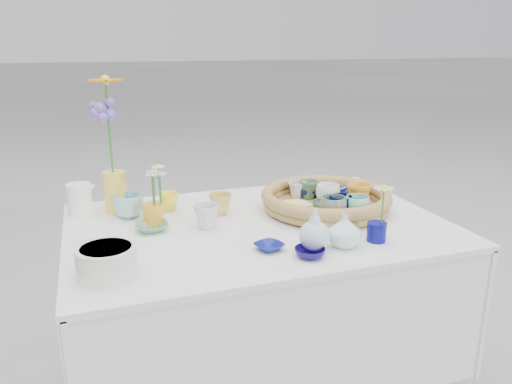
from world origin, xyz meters
name	(u,v)px	position (x,y,z in m)	size (l,w,h in m)	color
wicker_tray	(326,200)	(0.28, 0.05, 0.80)	(0.47, 0.47, 0.08)	brown
tray_ceramic_0	(307,191)	(0.27, 0.19, 0.80)	(0.12, 0.12, 0.04)	#061E58
tray_ceramic_1	(352,196)	(0.41, 0.08, 0.80)	(0.10, 0.10, 0.03)	#110D4F
tray_ceramic_2	(358,195)	(0.39, 0.01, 0.82)	(0.09, 0.09, 0.08)	orange
tray_ceramic_3	(325,206)	(0.26, 0.01, 0.80)	(0.09, 0.09, 0.03)	#477A58
tray_ceramic_4	(333,207)	(0.25, -0.07, 0.82)	(0.09, 0.09, 0.07)	slate
tray_ceramic_5	(296,206)	(0.16, 0.04, 0.79)	(0.10, 0.10, 0.02)	silver
tray_ceramic_6	(297,190)	(0.22, 0.17, 0.81)	(0.07, 0.07, 0.06)	white
tray_ceramic_7	(328,194)	(0.30, 0.08, 0.82)	(0.09, 0.09, 0.07)	white
tray_ceramic_8	(331,189)	(0.38, 0.19, 0.80)	(0.11, 0.11, 0.03)	#79A9E7
tray_ceramic_9	(341,205)	(0.29, -0.05, 0.82)	(0.08, 0.08, 0.07)	#000C43
tray_ceramic_10	(288,208)	(0.12, 0.03, 0.80)	(0.10, 0.10, 0.03)	#F8E368
tray_ceramic_11	(357,205)	(0.34, -0.08, 0.82)	(0.08, 0.08, 0.07)	#90E5C3
tray_ceramic_12	(309,189)	(0.26, 0.15, 0.82)	(0.07, 0.07, 0.07)	#4C7A52
loose_ceramic_0	(169,202)	(-0.26, 0.23, 0.80)	(0.07, 0.07, 0.07)	yellow
loose_ceramic_1	(220,204)	(-0.10, 0.13, 0.80)	(0.08, 0.08, 0.08)	gold
loose_ceramic_2	(152,227)	(-0.35, 0.05, 0.78)	(0.11, 0.11, 0.03)	#5A9469
loose_ceramic_3	(207,216)	(-0.17, 0.01, 0.81)	(0.09, 0.09, 0.08)	silver
loose_ceramic_4	(269,247)	(-0.04, -0.23, 0.78)	(0.08, 0.08, 0.02)	navy
loose_ceramic_5	(129,206)	(-0.41, 0.21, 0.81)	(0.10, 0.10, 0.08)	#89CAC4
loose_ceramic_6	(310,253)	(0.05, -0.32, 0.78)	(0.09, 0.09, 0.03)	#120851
fluted_bowl	(107,262)	(-0.51, -0.26, 0.81)	(0.16, 0.16, 0.08)	silver
bud_vase_paleblue	(315,228)	(0.08, -0.28, 0.84)	(0.09, 0.09, 0.14)	silver
bud_vase_seafoam	(345,230)	(0.18, -0.28, 0.82)	(0.10, 0.10, 0.10)	silver
bud_vase_cobalt	(377,232)	(0.29, -0.27, 0.80)	(0.06, 0.06, 0.06)	#070765
single_daisy	(383,206)	(0.31, -0.28, 0.88)	(0.07, 0.07, 0.13)	white
tall_vase_yellow	(115,192)	(-0.45, 0.28, 0.84)	(0.08, 0.08, 0.15)	yellow
gerbera	(109,127)	(-0.45, 0.28, 1.08)	(0.13, 0.13, 0.34)	#FE8B00
hydrangea	(110,142)	(-0.45, 0.27, 1.03)	(0.09, 0.09, 0.31)	#7955B8
white_pitcher	(79,200)	(-0.57, 0.28, 0.82)	(0.12, 0.09, 0.11)	white
daisy_cup	(153,214)	(-0.34, 0.10, 0.80)	(0.07, 0.07, 0.07)	gold
daisy_posy	(155,184)	(-0.33, 0.10, 0.91)	(0.08, 0.08, 0.14)	white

